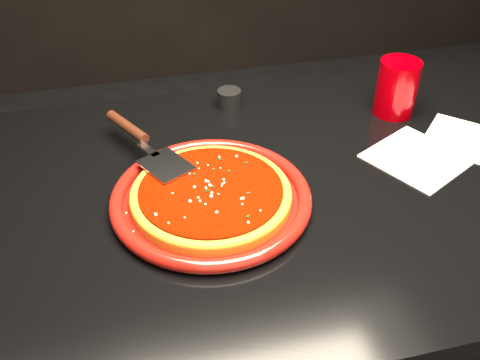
% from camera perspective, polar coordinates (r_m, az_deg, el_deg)
% --- Properties ---
extents(table, '(1.20, 0.80, 0.75)m').
position_cam_1_polar(table, '(1.27, 4.22, -13.68)').
color(table, black).
rests_on(table, floor).
extents(plate, '(0.46, 0.46, 0.03)m').
position_cam_1_polar(plate, '(0.95, -3.10, -1.92)').
color(plate, maroon).
rests_on(plate, table).
extents(pizza_crust, '(0.37, 0.37, 0.01)m').
position_cam_1_polar(pizza_crust, '(0.95, -3.10, -1.73)').
color(pizza_crust, '#936317').
rests_on(pizza_crust, plate).
extents(pizza_crust_rim, '(0.37, 0.37, 0.02)m').
position_cam_1_polar(pizza_crust_rim, '(0.94, -3.12, -1.39)').
color(pizza_crust_rim, '#936317').
rests_on(pizza_crust_rim, plate).
extents(pizza_sauce, '(0.33, 0.33, 0.01)m').
position_cam_1_polar(pizza_sauce, '(0.94, -3.13, -1.15)').
color(pizza_sauce, '#740F00').
rests_on(pizza_sauce, plate).
extents(parmesan_dusting, '(0.25, 0.25, 0.01)m').
position_cam_1_polar(parmesan_dusting, '(0.93, -3.14, -0.80)').
color(parmesan_dusting, beige).
rests_on(parmesan_dusting, plate).
extents(basil_flecks, '(0.22, 0.22, 0.00)m').
position_cam_1_polar(basil_flecks, '(0.93, -3.14, -0.85)').
color(basil_flecks, black).
rests_on(basil_flecks, plate).
extents(pizza_server, '(0.22, 0.31, 0.02)m').
position_cam_1_polar(pizza_server, '(1.05, -10.02, 3.95)').
color(pizza_server, '#B1B3B8').
rests_on(pizza_server, plate).
extents(cup, '(0.12, 0.12, 0.12)m').
position_cam_1_polar(cup, '(1.24, 16.37, 9.42)').
color(cup, '#920005').
rests_on(cup, table).
extents(napkin_a, '(0.23, 0.23, 0.00)m').
position_cam_1_polar(napkin_a, '(1.12, 18.39, 2.24)').
color(napkin_a, white).
rests_on(napkin_a, table).
extents(napkin_b, '(0.21, 0.21, 0.00)m').
position_cam_1_polar(napkin_b, '(1.22, 22.62, 4.08)').
color(napkin_b, white).
rests_on(napkin_b, table).
extents(ramekin, '(0.06, 0.06, 0.04)m').
position_cam_1_polar(ramekin, '(1.23, -1.16, 8.67)').
color(ramekin, black).
rests_on(ramekin, table).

